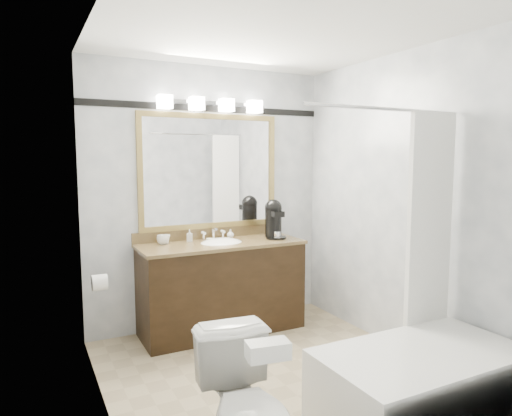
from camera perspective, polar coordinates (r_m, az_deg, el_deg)
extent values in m
cube|color=tan|center=(3.66, 2.33, -20.29)|extent=(2.40, 2.60, 0.01)
cube|color=white|center=(3.39, 2.54, 21.23)|extent=(2.40, 2.60, 0.01)
cube|color=silver|center=(4.47, -5.83, 1.36)|extent=(2.40, 0.01, 2.50)
cube|color=silver|center=(2.26, 18.95, -3.80)|extent=(2.40, 0.01, 2.50)
cube|color=silver|center=(2.90, -18.77, -1.62)|extent=(0.01, 2.60, 2.50)
cube|color=silver|center=(4.02, 17.55, 0.55)|extent=(0.01, 2.60, 2.50)
cube|color=black|center=(4.36, -4.30, -10.00)|extent=(1.50, 0.55, 0.82)
cube|color=olive|center=(4.26, -4.35, -4.50)|extent=(1.53, 0.58, 0.03)
cube|color=olive|center=(4.50, -5.69, -3.10)|extent=(1.53, 0.03, 0.10)
ellipsoid|color=white|center=(4.26, -4.35, -4.70)|extent=(0.44, 0.34, 0.14)
cube|color=#A18648|center=(4.45, -5.82, 11.34)|extent=(1.40, 0.04, 0.05)
cube|color=#A18648|center=(4.48, -5.67, -2.17)|extent=(1.40, 0.04, 0.05)
cube|color=#A18648|center=(4.23, -14.31, 4.31)|extent=(0.05, 0.04, 1.00)
cube|color=#A18648|center=(4.72, 1.93, 4.69)|extent=(0.05, 0.04, 1.00)
cube|color=white|center=(4.44, -5.77, 4.56)|extent=(1.30, 0.01, 1.00)
cube|color=silver|center=(4.45, -5.80, 12.95)|extent=(0.90, 0.05, 0.03)
cube|color=white|center=(4.26, -11.34, 12.89)|extent=(0.12, 0.12, 0.12)
cube|color=white|center=(4.35, -7.44, 12.82)|extent=(0.12, 0.12, 0.12)
cube|color=white|center=(4.46, -3.71, 12.70)|extent=(0.12, 0.12, 0.12)
cube|color=white|center=(4.59, -0.19, 12.53)|extent=(0.12, 0.12, 0.12)
cube|color=black|center=(4.47, -5.90, 12.28)|extent=(2.40, 0.01, 0.06)
cube|color=white|center=(3.21, 20.01, -20.14)|extent=(1.30, 0.72, 0.45)
cylinder|color=silver|center=(3.16, 16.07, 11.81)|extent=(1.30, 0.02, 0.02)
cube|color=white|center=(3.47, 20.87, -1.70)|extent=(0.40, 0.04, 1.55)
cylinder|color=white|center=(3.66, -18.98, -8.79)|extent=(0.11, 0.12, 0.12)
imported|color=white|center=(2.49, -0.94, -24.26)|extent=(0.48, 0.76, 0.73)
cube|color=white|center=(2.15, 1.50, -17.33)|extent=(0.21, 0.14, 0.08)
cylinder|color=black|center=(4.44, 2.53, -3.71)|extent=(0.20, 0.20, 0.02)
cylinder|color=black|center=(4.47, 2.18, -1.80)|extent=(0.16, 0.16, 0.28)
sphere|color=black|center=(4.46, 2.19, 0.00)|extent=(0.17, 0.17, 0.17)
cube|color=black|center=(4.38, 2.67, -0.75)|extent=(0.12, 0.12, 0.05)
cylinder|color=silver|center=(4.41, 2.66, -3.34)|extent=(0.07, 0.07, 0.07)
imported|color=white|center=(4.23, -11.58, -3.90)|extent=(0.14, 0.14, 0.08)
imported|color=white|center=(4.25, -11.28, -3.87)|extent=(0.12, 0.12, 0.08)
imported|color=white|center=(4.32, -8.31, -3.43)|extent=(0.07, 0.07, 0.11)
imported|color=white|center=(4.47, -3.22, -3.22)|extent=(0.07, 0.07, 0.09)
cube|color=beige|center=(4.34, -5.71, -3.95)|extent=(0.09, 0.07, 0.02)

